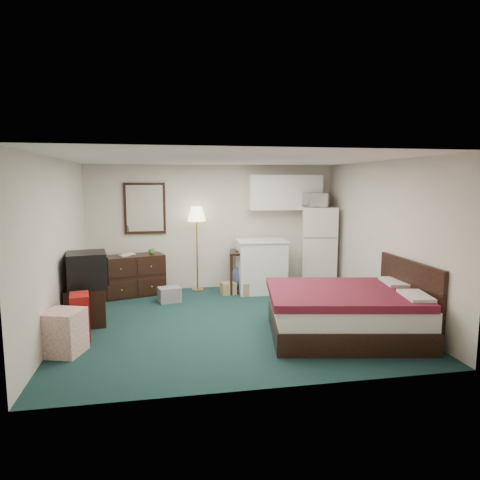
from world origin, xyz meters
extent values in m
cube|color=black|center=(0.00, 0.00, 0.00)|extent=(5.00, 4.50, 0.01)
cube|color=beige|center=(0.00, 0.00, 2.50)|extent=(5.00, 4.50, 0.01)
cube|color=beige|center=(0.00, 2.25, 1.25)|extent=(5.00, 0.01, 2.50)
cube|color=beige|center=(0.00, -2.25, 1.25)|extent=(5.00, 0.01, 2.50)
cube|color=beige|center=(-2.50, 0.00, 1.25)|extent=(0.01, 4.50, 2.50)
cube|color=beige|center=(2.50, 0.00, 1.25)|extent=(0.01, 4.50, 2.50)
sphere|color=#394A79|center=(0.55, 1.77, 0.26)|extent=(0.57, 0.57, 0.53)
imported|color=silver|center=(2.06, 1.87, 1.84)|extent=(0.59, 0.51, 0.35)
imported|color=#97835B|center=(-1.81, 1.79, 0.88)|extent=(0.15, 0.08, 0.21)
imported|color=#97835B|center=(-1.74, 1.90, 0.90)|extent=(0.18, 0.09, 0.25)
imported|color=#477C3D|center=(-1.23, 1.94, 0.84)|extent=(0.15, 0.12, 0.13)
camera|label=1|loc=(-1.03, -6.37, 2.16)|focal=32.00mm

